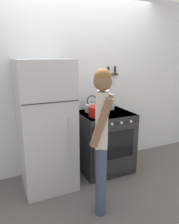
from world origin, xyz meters
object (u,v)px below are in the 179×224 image
at_px(stove_range, 106,141).
at_px(tea_kettle, 92,107).
at_px(refrigerator, 46,125).
at_px(person, 102,134).
at_px(dutch_oven_pot, 99,111).
at_px(utensil_jar, 112,105).

distance_m(stove_range, tea_kettle, 0.55).
relative_size(refrigerator, person, 1.05).
height_order(refrigerator, dutch_oven_pot, refrigerator).
bearing_deg(stove_range, dutch_oven_pot, -149.31).
relative_size(stove_range, dutch_oven_pot, 2.68).
height_order(refrigerator, stove_range, refrigerator).
relative_size(stove_range, utensil_jar, 3.49).
relative_size(utensil_jar, person, 0.16).
xyz_separation_m(refrigerator, dutch_oven_pot, (0.71, -0.09, 0.13)).
bearing_deg(person, stove_range, -0.85).
xyz_separation_m(refrigerator, tea_kettle, (0.73, 0.16, 0.14)).
distance_m(stove_range, utensil_jar, 0.56).
height_order(stove_range, person, person).
height_order(dutch_oven_pot, utensil_jar, utensil_jar).
height_order(stove_range, utensil_jar, utensil_jar).
distance_m(stove_range, person, 1.00).
bearing_deg(dutch_oven_pot, refrigerator, 172.47).
height_order(stove_range, dutch_oven_pot, dutch_oven_pot).
bearing_deg(utensil_jar, dutch_oven_pot, -143.98).
bearing_deg(utensil_jar, tea_kettle, -178.99).
xyz_separation_m(dutch_oven_pot, person, (-0.30, -0.67, -0.06)).
distance_m(refrigerator, stove_range, 0.96).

